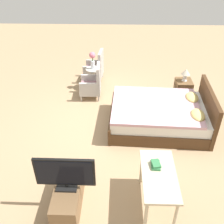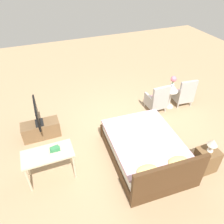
{
  "view_description": "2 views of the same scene",
  "coord_description": "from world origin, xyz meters",
  "px_view_note": "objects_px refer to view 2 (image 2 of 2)",
  "views": [
    {
      "loc": [
        4.76,
        0.05,
        3.71
      ],
      "look_at": [
        0.28,
        -0.08,
        0.6
      ],
      "focal_mm": 42.0,
      "sensor_mm": 36.0,
      "label": 1
    },
    {
      "loc": [
        1.93,
        3.96,
        4.08
      ],
      "look_at": [
        0.37,
        -0.08,
        0.78
      ],
      "focal_mm": 35.0,
      "sensor_mm": 36.0,
      "label": 2
    }
  ],
  "objects_px": {
    "tv_flatscreen": "(37,113)",
    "side_table": "(170,97)",
    "armchair_by_window_right": "(157,100)",
    "nightstand": "(206,160)",
    "bed": "(146,151)",
    "vanity_desk": "(48,157)",
    "tv_stand": "(41,130)",
    "flower_vase": "(173,82)",
    "book_stack": "(55,149)",
    "armchair_by_window_left": "(183,94)",
    "table_lamp": "(213,144)"
  },
  "relations": [
    {
      "from": "armchair_by_window_right",
      "to": "armchair_by_window_left",
      "type": "bearing_deg",
      "value": -179.99
    },
    {
      "from": "vanity_desk",
      "to": "armchair_by_window_right",
      "type": "bearing_deg",
      "value": -158.64
    },
    {
      "from": "vanity_desk",
      "to": "tv_flatscreen",
      "type": "bearing_deg",
      "value": -87.64
    },
    {
      "from": "armchair_by_window_left",
      "to": "table_lamp",
      "type": "distance_m",
      "value": 2.63
    },
    {
      "from": "tv_stand",
      "to": "vanity_desk",
      "type": "distance_m",
      "value": 1.45
    },
    {
      "from": "vanity_desk",
      "to": "flower_vase",
      "type": "bearing_deg",
      "value": -160.87
    },
    {
      "from": "armchair_by_window_left",
      "to": "side_table",
      "type": "bearing_deg",
      "value": -2.06
    },
    {
      "from": "table_lamp",
      "to": "flower_vase",
      "type": "bearing_deg",
      "value": -104.06
    },
    {
      "from": "side_table",
      "to": "flower_vase",
      "type": "height_order",
      "value": "flower_vase"
    },
    {
      "from": "side_table",
      "to": "nightstand",
      "type": "bearing_deg",
      "value": 75.94
    },
    {
      "from": "side_table",
      "to": "book_stack",
      "type": "relative_size",
      "value": 2.84
    },
    {
      "from": "book_stack",
      "to": "side_table",
      "type": "bearing_deg",
      "value": -160.59
    },
    {
      "from": "nightstand",
      "to": "side_table",
      "type": "bearing_deg",
      "value": -104.06
    },
    {
      "from": "side_table",
      "to": "tv_flatscreen",
      "type": "distance_m",
      "value": 3.94
    },
    {
      "from": "tv_stand",
      "to": "book_stack",
      "type": "relative_size",
      "value": 4.51
    },
    {
      "from": "table_lamp",
      "to": "side_table",
      "type": "bearing_deg",
      "value": -104.06
    },
    {
      "from": "vanity_desk",
      "to": "table_lamp",
      "type": "bearing_deg",
      "value": 162.36
    },
    {
      "from": "table_lamp",
      "to": "book_stack",
      "type": "xyz_separation_m",
      "value": [
        3.1,
        -1.08,
        -0.03
      ]
    },
    {
      "from": "book_stack",
      "to": "tv_flatscreen",
      "type": "bearing_deg",
      "value": -80.68
    },
    {
      "from": "armchair_by_window_left",
      "to": "book_stack",
      "type": "bearing_deg",
      "value": 17.12
    },
    {
      "from": "bed",
      "to": "vanity_desk",
      "type": "bearing_deg",
      "value": -8.71
    },
    {
      "from": "tv_flatscreen",
      "to": "vanity_desk",
      "type": "height_order",
      "value": "tv_flatscreen"
    },
    {
      "from": "armchair_by_window_right",
      "to": "book_stack",
      "type": "height_order",
      "value": "armchair_by_window_right"
    },
    {
      "from": "bed",
      "to": "vanity_desk",
      "type": "xyz_separation_m",
      "value": [
        2.14,
        -0.33,
        0.33
      ]
    },
    {
      "from": "tv_flatscreen",
      "to": "side_table",
      "type": "bearing_deg",
      "value": 179.15
    },
    {
      "from": "vanity_desk",
      "to": "bed",
      "type": "bearing_deg",
      "value": 171.29
    },
    {
      "from": "bed",
      "to": "side_table",
      "type": "height_order",
      "value": "bed"
    },
    {
      "from": "bed",
      "to": "tv_stand",
      "type": "relative_size",
      "value": 2.32
    },
    {
      "from": "armchair_by_window_right",
      "to": "nightstand",
      "type": "height_order",
      "value": "armchair_by_window_right"
    },
    {
      "from": "tv_flatscreen",
      "to": "armchair_by_window_left",
      "type": "bearing_deg",
      "value": 179.02
    },
    {
      "from": "tv_flatscreen",
      "to": "book_stack",
      "type": "xyz_separation_m",
      "value": [
        -0.22,
        1.36,
        -0.0
      ]
    },
    {
      "from": "table_lamp",
      "to": "tv_flatscreen",
      "type": "bearing_deg",
      "value": -36.24
    },
    {
      "from": "nightstand",
      "to": "tv_flatscreen",
      "type": "height_order",
      "value": "tv_flatscreen"
    },
    {
      "from": "armchair_by_window_left",
      "to": "tv_flatscreen",
      "type": "height_order",
      "value": "tv_flatscreen"
    },
    {
      "from": "flower_vase",
      "to": "vanity_desk",
      "type": "bearing_deg",
      "value": 19.13
    },
    {
      "from": "nightstand",
      "to": "vanity_desk",
      "type": "height_order",
      "value": "vanity_desk"
    },
    {
      "from": "bed",
      "to": "armchair_by_window_left",
      "type": "bearing_deg",
      "value": -143.17
    },
    {
      "from": "armchair_by_window_left",
      "to": "nightstand",
      "type": "bearing_deg",
      "value": 65.57
    },
    {
      "from": "nightstand",
      "to": "book_stack",
      "type": "distance_m",
      "value": 3.32
    },
    {
      "from": "armchair_by_window_right",
      "to": "tv_stand",
      "type": "relative_size",
      "value": 0.96
    },
    {
      "from": "tv_stand",
      "to": "flower_vase",
      "type": "bearing_deg",
      "value": 179.15
    },
    {
      "from": "armchair_by_window_left",
      "to": "armchair_by_window_right",
      "type": "height_order",
      "value": "same"
    },
    {
      "from": "side_table",
      "to": "armchair_by_window_left",
      "type": "bearing_deg",
      "value": 177.94
    },
    {
      "from": "table_lamp",
      "to": "vanity_desk",
      "type": "distance_m",
      "value": 3.43
    },
    {
      "from": "book_stack",
      "to": "table_lamp",
      "type": "bearing_deg",
      "value": 160.86
    },
    {
      "from": "armchair_by_window_left",
      "to": "table_lamp",
      "type": "relative_size",
      "value": 2.79
    },
    {
      "from": "armchair_by_window_left",
      "to": "side_table",
      "type": "distance_m",
      "value": 0.48
    },
    {
      "from": "nightstand",
      "to": "tv_stand",
      "type": "xyz_separation_m",
      "value": [
        3.32,
        -2.44,
        -0.06
      ]
    },
    {
      "from": "side_table",
      "to": "vanity_desk",
      "type": "relative_size",
      "value": 0.58
    },
    {
      "from": "nightstand",
      "to": "tv_stand",
      "type": "distance_m",
      "value": 4.12
    }
  ]
}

